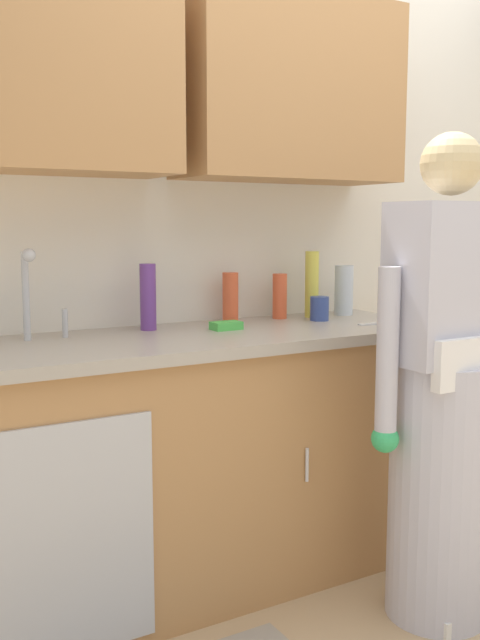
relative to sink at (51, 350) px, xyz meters
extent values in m
plane|color=tan|center=(1.06, -0.71, -0.93)|extent=(9.00, 9.00, 0.00)
cube|color=silver|center=(1.06, 0.34, 0.42)|extent=(4.80, 0.10, 2.70)
cube|color=#B27F4C|center=(0.02, 0.12, 0.92)|extent=(0.91, 0.34, 0.70)
cube|color=#B27F4C|center=(1.01, 0.12, 0.92)|extent=(0.91, 0.34, 0.70)
cube|color=#B27F4C|center=(0.51, -0.01, -0.48)|extent=(1.90, 0.60, 0.90)
cube|color=#B7BABF|center=(-0.09, -0.31, -0.52)|extent=(0.60, 0.01, 0.72)
cylinder|color=silver|center=(0.80, -0.32, -0.43)|extent=(0.01, 0.01, 0.12)
cylinder|color=silver|center=(1.22, -0.32, -0.43)|extent=(0.01, 0.01, 0.12)
cube|color=#A8A093|center=(0.51, -0.01, -0.01)|extent=(1.96, 0.66, 0.04)
cube|color=#B7BABF|center=(0.00, -0.01, -0.01)|extent=(0.50, 0.36, 0.03)
cylinder|color=#B7BABF|center=(-0.04, 0.14, 0.16)|extent=(0.02, 0.02, 0.30)
sphere|color=#B7BABF|center=(-0.04, 0.08, 0.30)|extent=(0.04, 0.04, 0.04)
cylinder|color=#B7BABF|center=(0.09, 0.14, 0.06)|extent=(0.02, 0.02, 0.10)
cube|color=white|center=(1.13, -0.64, -0.90)|extent=(0.20, 0.26, 0.06)
cylinder|color=silver|center=(1.13, -0.62, -0.49)|extent=(0.34, 0.34, 0.88)
cube|color=silver|center=(1.13, -0.62, 0.21)|extent=(0.38, 0.22, 0.52)
sphere|color=#D0B781|center=(1.13, -0.62, 0.59)|extent=(0.20, 0.20, 0.20)
cube|color=white|center=(1.13, -0.74, -0.03)|extent=(0.32, 0.04, 0.16)
cylinder|color=silver|center=(0.90, -0.60, 0.00)|extent=(0.07, 0.07, 0.55)
sphere|color=#33B266|center=(0.90, -0.60, -0.28)|extent=(0.09, 0.09, 0.09)
cylinder|color=silver|center=(1.32, 0.15, 0.12)|extent=(0.08, 0.08, 0.21)
cylinder|color=#66388C|center=(0.41, 0.16, 0.14)|extent=(0.06, 0.06, 0.25)
cylinder|color=#E05933|center=(1.01, 0.19, 0.11)|extent=(0.06, 0.06, 0.19)
cylinder|color=#D8D14C|center=(1.15, 0.16, 0.15)|extent=(0.06, 0.06, 0.28)
cylinder|color=#E05933|center=(0.79, 0.21, 0.11)|extent=(0.06, 0.06, 0.20)
cylinder|color=#33478C|center=(1.12, 0.05, 0.06)|extent=(0.08, 0.08, 0.10)
cube|color=silver|center=(1.28, -0.14, 0.02)|extent=(0.24, 0.03, 0.01)
cube|color=#4CBF4C|center=(0.66, 0.02, 0.03)|extent=(0.11, 0.07, 0.03)
camera|label=1|loc=(-0.63, -2.30, 0.41)|focal=40.44mm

